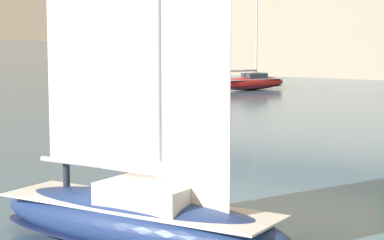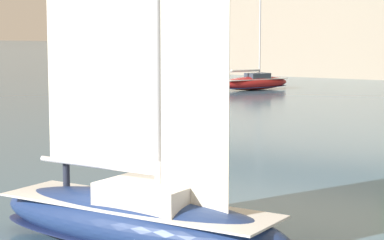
% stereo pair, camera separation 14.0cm
% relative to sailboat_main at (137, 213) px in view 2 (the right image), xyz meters
% --- Properties ---
extents(sailboat_main, '(9.31, 2.97, 12.66)m').
position_rel_sailboat_main_xyz_m(sailboat_main, '(0.00, 0.00, 0.00)').
color(sailboat_main, navy).
rests_on(sailboat_main, ground).
extents(sailboat_moored_mid_channel, '(5.45, 7.57, 10.31)m').
position_rel_sailboat_main_xyz_m(sailboat_moored_mid_channel, '(-18.51, 46.92, -0.31)').
color(sailboat_moored_mid_channel, maroon).
rests_on(sailboat_moored_mid_channel, ground).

